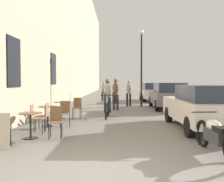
{
  "coord_description": "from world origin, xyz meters",
  "views": [
    {
      "loc": [
        0.27,
        -4.07,
        1.59
      ],
      "look_at": [
        0.06,
        10.43,
        1.05
      ],
      "focal_mm": 40.4,
      "sensor_mm": 36.0,
      "label": 1
    }
  ],
  "objects_px": {
    "cafe_chair_mid_toward_street": "(65,112)",
    "pedestrian_mid": "(129,91)",
    "street_lamp": "(141,58)",
    "parked_car_third": "(152,92)",
    "cyclist_on_bicycle": "(107,99)",
    "pedestrian_furthest": "(104,90)",
    "cafe_table_near": "(31,120)",
    "cafe_table_far": "(61,107)",
    "pedestrian_far": "(115,90)",
    "parked_car_second": "(168,95)",
    "cafe_chair_near_toward_street": "(35,117)",
    "parked_car_nearest": "(202,106)",
    "cafe_chair_far_toward_street": "(77,106)",
    "cafe_chair_near_toward_wall": "(56,120)",
    "cafe_table_mid": "(47,112)",
    "cafe_chair_mid_toward_wall": "(44,114)",
    "parked_motorcycle": "(216,136)",
    "pedestrian_near": "(116,92)"
  },
  "relations": [
    {
      "from": "cafe_chair_near_toward_wall",
      "to": "cafe_chair_far_toward_street",
      "type": "xyz_separation_m",
      "value": [
        0.02,
        3.79,
        0.0
      ]
    },
    {
      "from": "cafe_chair_mid_toward_street",
      "to": "cyclist_on_bicycle",
      "type": "height_order",
      "value": "cyclist_on_bicycle"
    },
    {
      "from": "cafe_table_near",
      "to": "cafe_chair_near_toward_street",
      "type": "xyz_separation_m",
      "value": [
        -0.08,
        0.67,
        -0.0
      ]
    },
    {
      "from": "cafe_chair_near_toward_wall",
      "to": "parked_car_third",
      "type": "xyz_separation_m",
      "value": [
        4.66,
        13.61,
        0.25
      ]
    },
    {
      "from": "cafe_chair_mid_toward_wall",
      "to": "street_lamp",
      "type": "relative_size",
      "value": 0.18
    },
    {
      "from": "cafe_chair_mid_toward_wall",
      "to": "parked_car_third",
      "type": "bearing_deg",
      "value": 66.86
    },
    {
      "from": "cafe_chair_far_toward_street",
      "to": "street_lamp",
      "type": "xyz_separation_m",
      "value": [
        3.31,
        5.35,
        2.59
      ]
    },
    {
      "from": "cafe_table_mid",
      "to": "parked_car_third",
      "type": "xyz_separation_m",
      "value": [
        5.4,
        11.8,
        0.25
      ]
    },
    {
      "from": "cafe_chair_near_toward_wall",
      "to": "cyclist_on_bicycle",
      "type": "distance_m",
      "value": 4.35
    },
    {
      "from": "cafe_table_far",
      "to": "cafe_table_near",
      "type": "bearing_deg",
      "value": -90.42
    },
    {
      "from": "cafe_chair_mid_toward_street",
      "to": "cyclist_on_bicycle",
      "type": "bearing_deg",
      "value": 57.31
    },
    {
      "from": "cafe_table_near",
      "to": "parked_car_nearest",
      "type": "bearing_deg",
      "value": 15.67
    },
    {
      "from": "pedestrian_mid",
      "to": "pedestrian_far",
      "type": "height_order",
      "value": "pedestrian_mid"
    },
    {
      "from": "cyclist_on_bicycle",
      "to": "pedestrian_mid",
      "type": "height_order",
      "value": "cyclist_on_bicycle"
    },
    {
      "from": "parked_car_second",
      "to": "parked_car_third",
      "type": "xyz_separation_m",
      "value": [
        -0.08,
        5.9,
        -0.02
      ]
    },
    {
      "from": "cyclist_on_bicycle",
      "to": "parked_car_second",
      "type": "height_order",
      "value": "cyclist_on_bicycle"
    },
    {
      "from": "cafe_table_mid",
      "to": "cafe_chair_mid_toward_street",
      "type": "xyz_separation_m",
      "value": [
        0.61,
        0.07,
        -0.0
      ]
    },
    {
      "from": "cafe_chair_near_toward_wall",
      "to": "cafe_chair_mid_toward_street",
      "type": "relative_size",
      "value": 1.0
    },
    {
      "from": "cyclist_on_bicycle",
      "to": "pedestrian_far",
      "type": "relative_size",
      "value": 1.04
    },
    {
      "from": "cafe_chair_mid_toward_street",
      "to": "pedestrian_mid",
      "type": "bearing_deg",
      "value": 70.4
    },
    {
      "from": "cafe_chair_mid_toward_street",
      "to": "pedestrian_furthest",
      "type": "height_order",
      "value": "pedestrian_furthest"
    },
    {
      "from": "cafe_table_near",
      "to": "cafe_table_mid",
      "type": "relative_size",
      "value": 1.0
    },
    {
      "from": "cyclist_on_bicycle",
      "to": "cafe_table_near",
      "type": "bearing_deg",
      "value": -115.49
    },
    {
      "from": "cafe_table_far",
      "to": "street_lamp",
      "type": "relative_size",
      "value": 0.15
    },
    {
      "from": "cafe_chair_near_toward_wall",
      "to": "parked_car_nearest",
      "type": "xyz_separation_m",
      "value": [
        4.57,
        1.4,
        0.25
      ]
    },
    {
      "from": "cafe_chair_far_toward_street",
      "to": "parked_car_second",
      "type": "distance_m",
      "value": 6.15
    },
    {
      "from": "pedestrian_furthest",
      "to": "parked_car_nearest",
      "type": "distance_m",
      "value": 12.63
    },
    {
      "from": "cafe_table_mid",
      "to": "pedestrian_far",
      "type": "height_order",
      "value": "pedestrian_far"
    },
    {
      "from": "cafe_chair_near_toward_wall",
      "to": "cafe_chair_far_toward_street",
      "type": "distance_m",
      "value": 3.79
    },
    {
      "from": "pedestrian_furthest",
      "to": "parked_car_nearest",
      "type": "relative_size",
      "value": 0.39
    },
    {
      "from": "cafe_table_near",
      "to": "pedestrian_near",
      "type": "relative_size",
      "value": 0.41
    },
    {
      "from": "cafe_table_far",
      "to": "pedestrian_far",
      "type": "relative_size",
      "value": 0.43
    },
    {
      "from": "pedestrian_furthest",
      "to": "parked_car_second",
      "type": "distance_m",
      "value": 7.0
    },
    {
      "from": "street_lamp",
      "to": "parked_car_third",
      "type": "relative_size",
      "value": 1.17
    },
    {
      "from": "cafe_table_near",
      "to": "pedestrian_furthest",
      "type": "bearing_deg",
      "value": 84.14
    },
    {
      "from": "cafe_chair_mid_toward_wall",
      "to": "cafe_table_far",
      "type": "relative_size",
      "value": 1.24
    },
    {
      "from": "cyclist_on_bicycle",
      "to": "parked_car_nearest",
      "type": "xyz_separation_m",
      "value": [
        3.25,
        -2.73,
        -0.04
      ]
    },
    {
      "from": "cafe_chair_far_toward_street",
      "to": "parked_car_nearest",
      "type": "xyz_separation_m",
      "value": [
        4.55,
        -2.39,
        0.25
      ]
    },
    {
      "from": "cafe_chair_mid_toward_wall",
      "to": "cafe_chair_near_toward_wall",
      "type": "bearing_deg",
      "value": -60.48
    },
    {
      "from": "cafe_table_near",
      "to": "cafe_table_far",
      "type": "distance_m",
      "value": 3.79
    },
    {
      "from": "parked_car_third",
      "to": "parked_motorcycle",
      "type": "xyz_separation_m",
      "value": [
        -0.8,
        -15.17,
        -0.36
      ]
    },
    {
      "from": "parked_car_second",
      "to": "parked_car_third",
      "type": "height_order",
      "value": "parked_car_second"
    },
    {
      "from": "cafe_table_near",
      "to": "parked_car_second",
      "type": "relative_size",
      "value": 0.17
    },
    {
      "from": "cafe_chair_mid_toward_street",
      "to": "parked_car_nearest",
      "type": "height_order",
      "value": "parked_car_nearest"
    },
    {
      "from": "cyclist_on_bicycle",
      "to": "parked_car_second",
      "type": "bearing_deg",
      "value": 46.3
    },
    {
      "from": "cafe_table_far",
      "to": "parked_motorcycle",
      "type": "xyz_separation_m",
      "value": [
        4.53,
        -5.27,
        -0.12
      ]
    },
    {
      "from": "cafe_table_mid",
      "to": "parked_car_second",
      "type": "bearing_deg",
      "value": 47.13
    },
    {
      "from": "cafe_chair_near_toward_street",
      "to": "cafe_table_mid",
      "type": "height_order",
      "value": "cafe_chair_near_toward_street"
    },
    {
      "from": "parked_car_second",
      "to": "cafe_chair_near_toward_street",
      "type": "bearing_deg",
      "value": -127.7
    },
    {
      "from": "cyclist_on_bicycle",
      "to": "pedestrian_furthest",
      "type": "distance_m",
      "value": 9.31
    }
  ]
}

